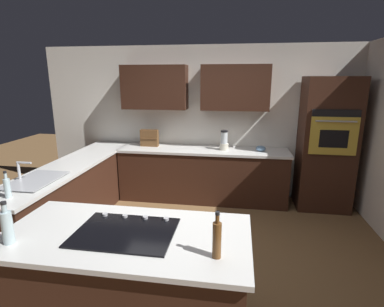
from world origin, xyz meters
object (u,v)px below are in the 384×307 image
object	(u,v)px
sink_unit	(35,180)
mixing_bowl	(261,149)
wall_oven	(326,145)
cooktop	(125,232)
second_bottle	(217,239)
oil_bottle	(7,226)
blender	(224,142)
spice_rack	(149,138)
dish_soap_bottle	(7,187)

from	to	relation	value
sink_unit	mixing_bowl	world-z (taller)	sink_unit
wall_oven	cooktop	size ratio (longest dim) A/B	2.74
cooktop	second_bottle	size ratio (longest dim) A/B	2.31
cooktop	mixing_bowl	bearing A→B (deg)	-112.88
wall_oven	sink_unit	distance (m)	4.14
wall_oven	oil_bottle	world-z (taller)	wall_oven
blender	second_bottle	distance (m)	3.08
sink_unit	spice_rack	distance (m)	2.13
sink_unit	cooktop	world-z (taller)	sink_unit
blender	second_bottle	size ratio (longest dim) A/B	0.99
blender	dish_soap_bottle	size ratio (longest dim) A/B	1.18
sink_unit	dish_soap_bottle	distance (m)	0.49
blender	oil_bottle	bearing A→B (deg)	66.25
sink_unit	spice_rack	xyz separation A→B (m)	(-0.78, -1.98, 0.13)
wall_oven	spice_rack	distance (m)	2.90
blender	dish_soap_bottle	bearing A→B (deg)	49.72
mixing_bowl	second_bottle	world-z (taller)	second_bottle
sink_unit	oil_bottle	world-z (taller)	oil_bottle
cooktop	oil_bottle	size ratio (longest dim) A/B	2.35
blender	mixing_bowl	xyz separation A→B (m)	(-0.60, -0.00, -0.10)
wall_oven	mixing_bowl	distance (m)	1.01
cooktop	mixing_bowl	xyz separation A→B (m)	(-1.21, -2.87, 0.04)
sink_unit	mixing_bowl	bearing A→B (deg)	-144.60
blender	cooktop	bearing A→B (deg)	78.00
sink_unit	blender	bearing A→B (deg)	-137.51
wall_oven	dish_soap_bottle	xyz separation A→B (m)	(3.62, 2.37, -0.04)
sink_unit	spice_rack	bearing A→B (deg)	-111.48
dish_soap_bottle	spice_rack	bearing A→B (deg)	-106.32
wall_oven	oil_bottle	size ratio (longest dim) A/B	6.45
sink_unit	cooktop	xyz separation A→B (m)	(-1.47, 0.96, -0.01)
sink_unit	second_bottle	size ratio (longest dim) A/B	2.12
cooktop	mixing_bowl	size ratio (longest dim) A/B	4.74
blender	second_bottle	xyz separation A→B (m)	(-0.11, 3.08, -0.00)
cooktop	second_bottle	bearing A→B (deg)	163.29
oil_bottle	second_bottle	size ratio (longest dim) A/B	0.98
mixing_bowl	dish_soap_bottle	distance (m)	3.54
cooktop	blender	world-z (taller)	blender
wall_oven	dish_soap_bottle	bearing A→B (deg)	33.26
oil_bottle	second_bottle	xyz separation A→B (m)	(-1.50, -0.06, 0.00)
sink_unit	dish_soap_bottle	bearing A→B (deg)	96.95
blender	mixing_bowl	distance (m)	0.61
second_bottle	spice_rack	bearing A→B (deg)	-65.87
dish_soap_bottle	mixing_bowl	bearing A→B (deg)	-137.70
cooktop	second_bottle	xyz separation A→B (m)	(-0.72, 0.22, 0.13)
blender	wall_oven	bearing A→B (deg)	179.67
wall_oven	dish_soap_bottle	size ratio (longest dim) A/B	7.53
blender	dish_soap_bottle	distance (m)	3.12
wall_oven	cooktop	world-z (taller)	wall_oven
cooktop	blender	distance (m)	2.93
cooktop	dish_soap_bottle	xyz separation A→B (m)	(1.41, -0.48, 0.10)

